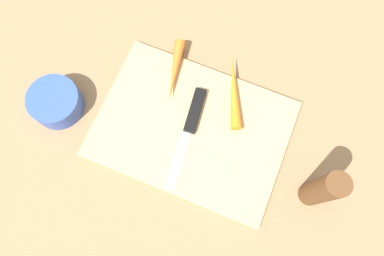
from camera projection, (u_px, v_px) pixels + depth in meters
name	position (u px, v px, depth m)	size (l,w,h in m)	color
ground_plane	(192.00, 130.00, 0.70)	(1.40, 1.40, 0.00)	#8C6D4C
cutting_board	(192.00, 129.00, 0.69)	(0.36, 0.26, 0.01)	tan
knife	(193.00, 117.00, 0.69)	(0.04, 0.20, 0.01)	#B7B7BC
carrot_short	(175.00, 70.00, 0.71)	(0.02, 0.02, 0.13)	orange
carrot_long	(234.00, 92.00, 0.69)	(0.02, 0.02, 0.15)	orange
small_bowl	(56.00, 102.00, 0.69)	(0.10, 0.10, 0.05)	#3351B2
pepper_grinder	(322.00, 190.00, 0.59)	(0.04, 0.04, 0.14)	brown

